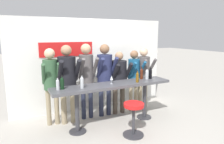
% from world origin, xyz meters
% --- Properties ---
extents(ground_plane, '(40.00, 40.00, 0.00)m').
position_xyz_m(ground_plane, '(0.00, 0.00, 0.00)').
color(ground_plane, '#B2ADA3').
extents(back_wall, '(4.33, 0.12, 2.44)m').
position_xyz_m(back_wall, '(-0.01, 1.27, 1.22)').
color(back_wall, silver).
rests_on(back_wall, ground_plane).
extents(tasting_table, '(2.73, 0.52, 0.95)m').
position_xyz_m(tasting_table, '(-0.00, 0.00, 0.81)').
color(tasting_table, '#4C4C51').
rests_on(tasting_table, ground_plane).
extents(bar_stool, '(0.43, 0.43, 0.68)m').
position_xyz_m(bar_stool, '(0.13, -0.64, 0.46)').
color(bar_stool, '#333338').
rests_on(bar_stool, ground_plane).
extents(person_far_left, '(0.42, 0.55, 1.74)m').
position_xyz_m(person_far_left, '(-1.24, 0.59, 1.09)').
color(person_far_left, gray).
rests_on(person_far_left, ground_plane).
extents(person_left, '(0.47, 0.57, 1.80)m').
position_xyz_m(person_left, '(-0.89, 0.52, 1.11)').
color(person_left, gray).
rests_on(person_left, ground_plane).
extents(person_center_left, '(0.41, 0.55, 1.82)m').
position_xyz_m(person_center_left, '(-0.42, 0.58, 1.14)').
color(person_center_left, '#23283D').
rests_on(person_center_left, ground_plane).
extents(person_center, '(0.45, 0.57, 1.80)m').
position_xyz_m(person_center, '(0.04, 0.54, 1.12)').
color(person_center, '#23283D').
rests_on(person_center, ground_plane).
extents(person_center_right, '(0.46, 0.53, 1.61)m').
position_xyz_m(person_center_right, '(0.42, 0.53, 0.99)').
color(person_center_right, '#473D33').
rests_on(person_center_right, ground_plane).
extents(person_right, '(0.36, 0.48, 1.62)m').
position_xyz_m(person_right, '(0.87, 0.54, 1.02)').
color(person_right, gray).
rests_on(person_right, ground_plane).
extents(person_far_right, '(0.41, 0.52, 1.67)m').
position_xyz_m(person_far_right, '(1.22, 0.60, 1.04)').
color(person_far_right, gray).
rests_on(person_far_right, ground_plane).
extents(wine_bottle_0, '(0.08, 0.08, 0.28)m').
position_xyz_m(wine_bottle_0, '(1.04, 0.06, 1.09)').
color(wine_bottle_0, black).
rests_on(wine_bottle_0, tasting_table).
extents(wine_bottle_1, '(0.07, 0.07, 0.30)m').
position_xyz_m(wine_bottle_1, '(0.83, 0.13, 1.09)').
color(wine_bottle_1, '#4C1E0F').
rests_on(wine_bottle_1, tasting_table).
extents(wine_bottle_2, '(0.08, 0.08, 0.27)m').
position_xyz_m(wine_bottle_2, '(-1.11, 0.05, 1.08)').
color(wine_bottle_2, black).
rests_on(wine_bottle_2, tasting_table).
extents(wine_bottle_3, '(0.07, 0.07, 0.28)m').
position_xyz_m(wine_bottle_3, '(-0.74, -0.05, 1.08)').
color(wine_bottle_3, '#B7BCC1').
rests_on(wine_bottle_3, tasting_table).
extents(wine_bottle_4, '(0.06, 0.06, 0.26)m').
position_xyz_m(wine_bottle_4, '(-1.20, 0.04, 1.07)').
color(wine_bottle_4, '#B7BCC1').
rests_on(wine_bottle_4, tasting_table).
extents(wine_bottle_5, '(0.07, 0.07, 0.27)m').
position_xyz_m(wine_bottle_5, '(0.54, -0.12, 1.08)').
color(wine_bottle_5, brown).
rests_on(wine_bottle_5, tasting_table).
extents(wine_bottle_6, '(0.08, 0.08, 0.27)m').
position_xyz_m(wine_bottle_6, '(0.94, 0.06, 1.08)').
color(wine_bottle_6, '#B7BCC1').
rests_on(wine_bottle_6, tasting_table).
extents(wine_glass_0, '(0.07, 0.07, 0.18)m').
position_xyz_m(wine_glass_0, '(-0.04, 0.02, 1.08)').
color(wine_glass_0, silver).
rests_on(wine_glass_0, tasting_table).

